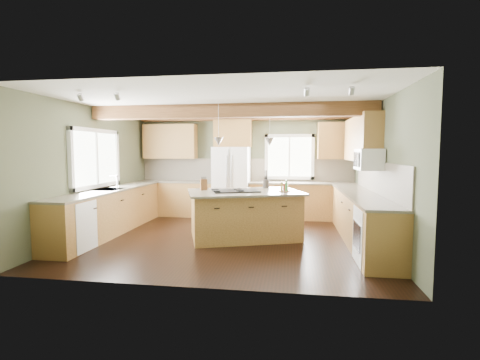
# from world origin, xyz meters

# --- Properties ---
(floor) EXTENTS (5.60, 5.60, 0.00)m
(floor) POSITION_xyz_m (0.00, 0.00, 0.00)
(floor) COLOR black
(floor) RESTS_ON ground
(ceiling) EXTENTS (5.60, 5.60, 0.00)m
(ceiling) POSITION_xyz_m (0.00, 0.00, 2.60)
(ceiling) COLOR silver
(ceiling) RESTS_ON wall_back
(wall_back) EXTENTS (5.60, 0.00, 5.60)m
(wall_back) POSITION_xyz_m (0.00, 2.50, 1.30)
(wall_back) COLOR #52583E
(wall_back) RESTS_ON ground
(wall_left) EXTENTS (0.00, 5.00, 5.00)m
(wall_left) POSITION_xyz_m (-2.80, 0.00, 1.30)
(wall_left) COLOR #52583E
(wall_left) RESTS_ON ground
(wall_right) EXTENTS (0.00, 5.00, 5.00)m
(wall_right) POSITION_xyz_m (2.80, 0.00, 1.30)
(wall_right) COLOR #52583E
(wall_right) RESTS_ON ground
(ceiling_beam) EXTENTS (5.55, 0.26, 0.26)m
(ceiling_beam) POSITION_xyz_m (0.00, 0.10, 2.47)
(ceiling_beam) COLOR #4C2A15
(ceiling_beam) RESTS_ON ceiling
(soffit_trim) EXTENTS (5.55, 0.20, 0.10)m
(soffit_trim) POSITION_xyz_m (0.00, 2.40, 2.54)
(soffit_trim) COLOR #4C2A15
(soffit_trim) RESTS_ON ceiling
(backsplash_back) EXTENTS (5.58, 0.03, 0.58)m
(backsplash_back) POSITION_xyz_m (0.00, 2.48, 1.21)
(backsplash_back) COLOR brown
(backsplash_back) RESTS_ON wall_back
(backsplash_right) EXTENTS (0.03, 3.70, 0.58)m
(backsplash_right) POSITION_xyz_m (2.78, 0.05, 1.21)
(backsplash_right) COLOR brown
(backsplash_right) RESTS_ON wall_right
(base_cab_back_left) EXTENTS (2.02, 0.60, 0.88)m
(base_cab_back_left) POSITION_xyz_m (-1.79, 2.20, 0.44)
(base_cab_back_left) COLOR brown
(base_cab_back_left) RESTS_ON floor
(counter_back_left) EXTENTS (2.06, 0.64, 0.04)m
(counter_back_left) POSITION_xyz_m (-1.79, 2.20, 0.90)
(counter_back_left) COLOR brown
(counter_back_left) RESTS_ON base_cab_back_left
(base_cab_back_right) EXTENTS (2.62, 0.60, 0.88)m
(base_cab_back_right) POSITION_xyz_m (1.49, 2.20, 0.44)
(base_cab_back_right) COLOR brown
(base_cab_back_right) RESTS_ON floor
(counter_back_right) EXTENTS (2.66, 0.64, 0.04)m
(counter_back_right) POSITION_xyz_m (1.49, 2.20, 0.90)
(counter_back_right) COLOR brown
(counter_back_right) RESTS_ON base_cab_back_right
(base_cab_left) EXTENTS (0.60, 3.70, 0.88)m
(base_cab_left) POSITION_xyz_m (-2.50, 0.05, 0.44)
(base_cab_left) COLOR brown
(base_cab_left) RESTS_ON floor
(counter_left) EXTENTS (0.64, 3.74, 0.04)m
(counter_left) POSITION_xyz_m (-2.50, 0.05, 0.90)
(counter_left) COLOR brown
(counter_left) RESTS_ON base_cab_left
(base_cab_right) EXTENTS (0.60, 3.70, 0.88)m
(base_cab_right) POSITION_xyz_m (2.50, 0.05, 0.44)
(base_cab_right) COLOR brown
(base_cab_right) RESTS_ON floor
(counter_right) EXTENTS (0.64, 3.74, 0.04)m
(counter_right) POSITION_xyz_m (2.50, 0.05, 0.90)
(counter_right) COLOR brown
(counter_right) RESTS_ON base_cab_right
(upper_cab_back_left) EXTENTS (1.40, 0.35, 0.90)m
(upper_cab_back_left) POSITION_xyz_m (-1.99, 2.33, 1.95)
(upper_cab_back_left) COLOR brown
(upper_cab_back_left) RESTS_ON wall_back
(upper_cab_over_fridge) EXTENTS (0.96, 0.35, 0.70)m
(upper_cab_over_fridge) POSITION_xyz_m (-0.30, 2.33, 2.15)
(upper_cab_over_fridge) COLOR brown
(upper_cab_over_fridge) RESTS_ON wall_back
(upper_cab_right) EXTENTS (0.35, 2.20, 0.90)m
(upper_cab_right) POSITION_xyz_m (2.62, 0.90, 1.95)
(upper_cab_right) COLOR brown
(upper_cab_right) RESTS_ON wall_right
(upper_cab_back_corner) EXTENTS (0.90, 0.35, 0.90)m
(upper_cab_back_corner) POSITION_xyz_m (2.30, 2.33, 1.95)
(upper_cab_back_corner) COLOR brown
(upper_cab_back_corner) RESTS_ON wall_back
(window_left) EXTENTS (0.04, 1.60, 1.05)m
(window_left) POSITION_xyz_m (-2.78, 0.05, 1.55)
(window_left) COLOR white
(window_left) RESTS_ON wall_left
(window_back) EXTENTS (1.10, 0.04, 1.00)m
(window_back) POSITION_xyz_m (1.15, 2.48, 1.55)
(window_back) COLOR white
(window_back) RESTS_ON wall_back
(sink) EXTENTS (0.50, 0.65, 0.03)m
(sink) POSITION_xyz_m (-2.50, 0.05, 0.91)
(sink) COLOR #262628
(sink) RESTS_ON counter_left
(faucet) EXTENTS (0.02, 0.02, 0.28)m
(faucet) POSITION_xyz_m (-2.32, 0.05, 1.05)
(faucet) COLOR #B2B2B7
(faucet) RESTS_ON sink
(dishwasher) EXTENTS (0.60, 0.60, 0.84)m
(dishwasher) POSITION_xyz_m (-2.49, -1.25, 0.43)
(dishwasher) COLOR white
(dishwasher) RESTS_ON floor
(oven) EXTENTS (0.60, 0.72, 0.84)m
(oven) POSITION_xyz_m (2.49, -1.25, 0.43)
(oven) COLOR white
(oven) RESTS_ON floor
(microwave) EXTENTS (0.40, 0.70, 0.38)m
(microwave) POSITION_xyz_m (2.58, -0.05, 1.55)
(microwave) COLOR white
(microwave) RESTS_ON wall_right
(pendant_left) EXTENTS (0.18, 0.18, 0.16)m
(pendant_left) POSITION_xyz_m (-0.17, -0.06, 1.88)
(pendant_left) COLOR #B2B2B7
(pendant_left) RESTS_ON ceiling
(pendant_right) EXTENTS (0.18, 0.18, 0.16)m
(pendant_right) POSITION_xyz_m (0.78, 0.26, 1.88)
(pendant_right) COLOR #B2B2B7
(pendant_right) RESTS_ON ceiling
(refrigerator) EXTENTS (0.90, 0.74, 1.80)m
(refrigerator) POSITION_xyz_m (-0.30, 2.12, 0.90)
(refrigerator) COLOR white
(refrigerator) RESTS_ON floor
(island) EXTENTS (2.30, 1.82, 0.88)m
(island) POSITION_xyz_m (0.30, 0.10, 0.44)
(island) COLOR brown
(island) RESTS_ON floor
(island_top) EXTENTS (2.47, 1.99, 0.04)m
(island_top) POSITION_xyz_m (0.30, 0.10, 0.90)
(island_top) COLOR brown
(island_top) RESTS_ON island
(cooktop) EXTENTS (1.01, 0.83, 0.02)m
(cooktop) POSITION_xyz_m (0.14, 0.05, 0.93)
(cooktop) COLOR black
(cooktop) RESTS_ON island_top
(knife_block) EXTENTS (0.16, 0.15, 0.22)m
(knife_block) POSITION_xyz_m (-0.53, 0.17, 1.03)
(knife_block) COLOR #57311A
(knife_block) RESTS_ON island_top
(utensil_crock) EXTENTS (0.15, 0.15, 0.17)m
(utensil_crock) POSITION_xyz_m (0.67, 0.77, 1.00)
(utensil_crock) COLOR #473E39
(utensil_crock) RESTS_ON island_top
(bottle_tray) EXTENTS (0.31, 0.31, 0.21)m
(bottle_tray) POSITION_xyz_m (1.07, 0.11, 1.03)
(bottle_tray) COLOR brown
(bottle_tray) RESTS_ON island_top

